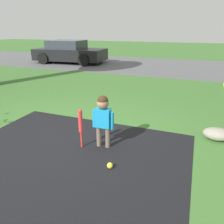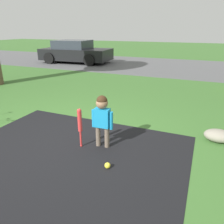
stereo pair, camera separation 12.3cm
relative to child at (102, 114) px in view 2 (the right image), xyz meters
The scene contains 7 objects.
ground_plane 0.94m from the child, behind, with size 60.00×60.00×0.00m, color #3D6B2D.
street_strip 8.83m from the child, 94.87° to the left, with size 40.00×6.00×0.01m.
child is the anchor object (origin of this frame).
baseball_bat 0.38m from the child, 155.57° to the right, with size 0.07×0.07×0.67m.
sports_ball 0.81m from the child, 58.45° to the right, with size 0.09×0.09×0.09m.
parked_car 9.75m from the child, 124.27° to the left, with size 3.99×2.26×1.22m.
edging_rock 2.05m from the child, 27.70° to the left, with size 0.47×0.33×0.22m.
Camera 2 is at (2.14, -2.82, 1.84)m, focal length 35.00 mm.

